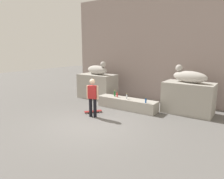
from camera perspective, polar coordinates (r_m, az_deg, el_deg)
name	(u,v)px	position (r m, az deg, el deg)	size (l,w,h in m)	color
ground_plane	(93,125)	(8.38, -5.27, -9.46)	(40.00, 40.00, 0.00)	#605E5B
facade_wall	(151,48)	(12.36, 10.57, 10.96)	(9.98, 0.60, 5.88)	gray
pedestal_left	(97,86)	(12.53, -4.00, 0.88)	(2.18, 1.21, 1.42)	#A39E93
pedestal_right	(188,98)	(10.19, 19.93, -2.17)	(2.18, 1.21, 1.42)	#A39E93
statue_reclining_left	(97,70)	(12.36, -3.96, 5.40)	(1.68, 0.89, 0.78)	#B2ACA5
statue_reclining_right	(189,76)	(10.04, 20.12, 3.40)	(1.68, 0.90, 0.78)	#B2ACA5
ledge_block	(127,104)	(10.36, 4.05, -3.86)	(3.06, 0.69, 0.53)	#A39E93
skater	(93,96)	(9.04, -5.28, -1.81)	(0.52, 0.30, 1.67)	black
skateboard	(93,111)	(9.84, -5.14, -5.90)	(0.66, 0.75, 0.08)	maroon
bottle_green	(115,94)	(10.71, 0.74, -1.18)	(0.07, 0.07, 0.31)	#1E722D
bottle_clear	(127,97)	(10.11, 4.00, -2.02)	(0.07, 0.07, 0.28)	silver
bottle_blue	(146,101)	(9.56, 9.13, -2.99)	(0.07, 0.07, 0.26)	#194C99
bottle_red	(117,95)	(10.55, 1.39, -1.44)	(0.06, 0.06, 0.28)	red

